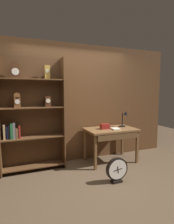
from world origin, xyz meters
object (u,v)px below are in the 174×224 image
object	(u,v)px
desk_lamp	(124,118)
toolbox_small	(105,126)
bookshelf	(31,114)
round_clock_large	(117,170)
open_repair_manual	(115,129)
workbench	(111,133)

from	to	relation	value
desk_lamp	toolbox_small	size ratio (longest dim) A/B	1.95
bookshelf	round_clock_large	xyz separation A→B (m)	(1.30, -1.09, -0.90)
round_clock_large	open_repair_manual	bearing A→B (deg)	61.41
desk_lamp	workbench	bearing A→B (deg)	-166.16
bookshelf	desk_lamp	world-z (taller)	bookshelf
bookshelf	toolbox_small	world-z (taller)	bookshelf
desk_lamp	open_repair_manual	xyz separation A→B (m)	(-0.35, -0.20, -0.19)
bookshelf	round_clock_large	distance (m)	1.92
workbench	desk_lamp	distance (m)	0.50
workbench	round_clock_large	distance (m)	1.05
round_clock_large	desk_lamp	bearing A→B (deg)	51.53
workbench	round_clock_large	xyz separation A→B (m)	(-0.38, -0.87, -0.43)
toolbox_small	round_clock_large	xyz separation A→B (m)	(-0.24, -0.91, -0.58)
toolbox_small	open_repair_manual	distance (m)	0.24
open_repair_manual	round_clock_large	bearing A→B (deg)	-112.33
workbench	round_clock_large	bearing A→B (deg)	-113.22
workbench	open_repair_manual	distance (m)	0.15
round_clock_large	bookshelf	bearing A→B (deg)	139.99
toolbox_small	open_repair_manual	size ratio (longest dim) A/B	0.88
desk_lamp	toolbox_small	world-z (taller)	desk_lamp
bookshelf	toolbox_small	size ratio (longest dim) A/B	11.59
desk_lamp	open_repair_manual	size ratio (longest dim) A/B	1.70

